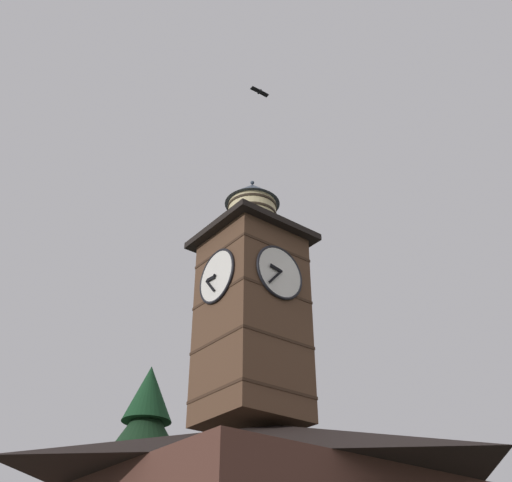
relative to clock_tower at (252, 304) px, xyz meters
The scene contains 3 objects.
clock_tower is the anchor object (origin of this frame).
moon 32.54m from the clock_tower, 124.69° to the right, with size 1.84×1.84×1.84m.
flying_bird_high 7.79m from the clock_tower, 56.34° to the left, with size 0.75×0.25×0.13m.
Camera 1 is at (12.60, 14.67, 2.15)m, focal length 42.59 mm.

